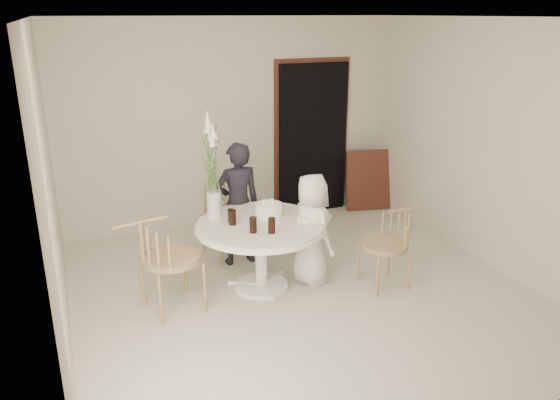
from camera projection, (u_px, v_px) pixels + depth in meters
name	position (u px, v px, depth m)	size (l,w,h in m)	color
ground	(302.00, 292.00, 5.65)	(4.50, 4.50, 0.00)	beige
room_shell	(304.00, 138.00, 5.12)	(4.50, 4.50, 4.50)	white
doorway	(312.00, 140.00, 7.64)	(1.00, 0.10, 2.10)	black
door_trim	(311.00, 135.00, 7.65)	(1.12, 0.03, 2.22)	maroon
table	(261.00, 233.00, 5.54)	(1.33, 1.33, 0.73)	white
picture_frame	(368.00, 180.00, 7.92)	(0.65, 0.04, 0.87)	maroon
chair_far	(222.00, 202.00, 6.43)	(0.59, 0.62, 0.95)	tan
chair_right	(395.00, 236.00, 5.67)	(0.51, 0.48, 0.83)	tan
chair_left	(157.00, 252.00, 5.07)	(0.64, 0.61, 0.97)	tan
girl	(238.00, 204.00, 6.10)	(0.52, 0.34, 1.42)	black
boy	(312.00, 229.00, 5.68)	(0.58, 0.38, 1.19)	white
birthday_cake	(269.00, 210.00, 5.65)	(0.28, 0.28, 0.19)	white
cola_tumbler_a	(253.00, 225.00, 5.23)	(0.07, 0.07, 0.16)	black
cola_tumbler_b	(272.00, 225.00, 5.22)	(0.07, 0.07, 0.15)	black
cola_tumbler_c	(233.00, 217.00, 5.43)	(0.07, 0.07, 0.15)	black
cola_tumbler_d	(231.00, 216.00, 5.50)	(0.06, 0.06, 0.13)	black
plate_stack	(306.00, 218.00, 5.55)	(0.19, 0.19, 0.05)	silver
flower_vase	(213.00, 171.00, 5.48)	(0.15, 0.15, 1.12)	silver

